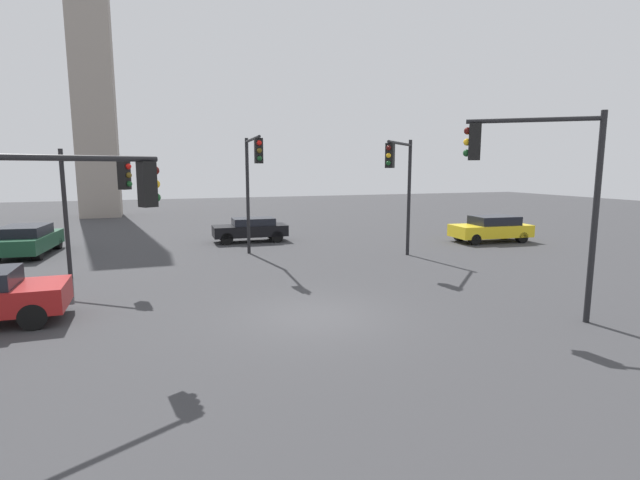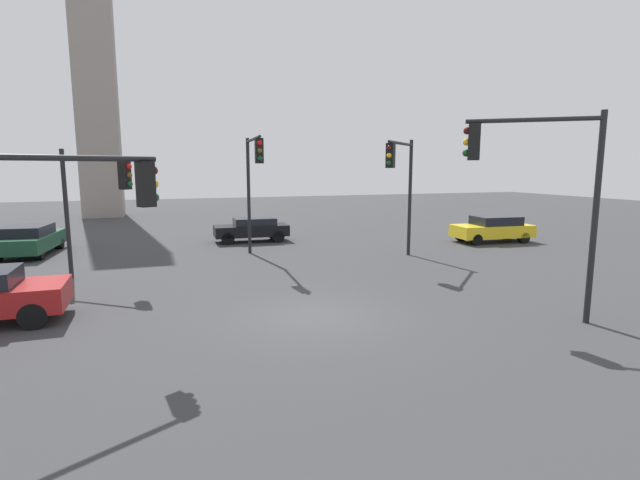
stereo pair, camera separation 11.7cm
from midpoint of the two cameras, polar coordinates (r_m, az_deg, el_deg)
ground_plane at (r=13.57m, az=-0.47°, el=-9.14°), size 108.25×108.25×0.00m
traffic_light_0 at (r=21.29m, az=9.91°, el=7.83°), size 2.57×2.58×5.43m
traffic_light_1 at (r=18.95m, az=-25.26°, el=5.46°), size 2.52×2.00×4.84m
traffic_light_2 at (r=10.45m, az=-29.08°, el=3.07°), size 3.86×2.21×4.63m
traffic_light_3 at (r=21.31m, az=-7.89°, el=8.28°), size 0.50×4.12×5.54m
traffic_light_4 at (r=14.06m, az=24.74°, el=7.34°), size 2.84×2.16×5.61m
car_0 at (r=26.54m, az=-31.55°, el=0.07°), size 2.52×4.71×1.45m
car_1 at (r=28.36m, az=20.23°, el=1.31°), size 4.51×2.24×1.46m
car_2 at (r=26.99m, az=-8.06°, el=1.34°), size 4.13×1.79×1.35m
skyline_tower at (r=45.68m, az=-25.57°, el=20.20°), size 3.18×3.18×27.77m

